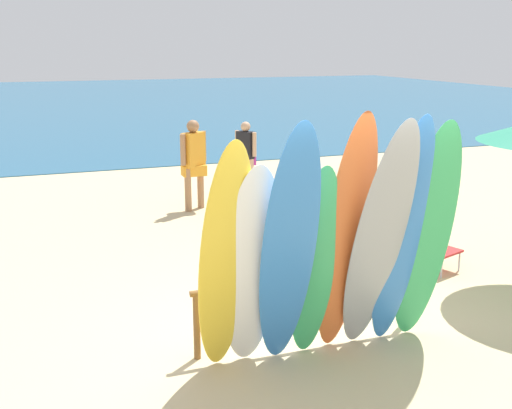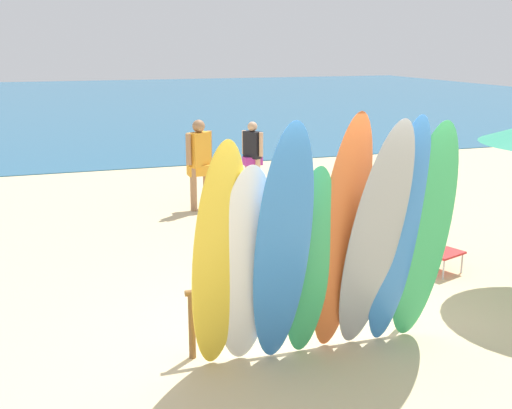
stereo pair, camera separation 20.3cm
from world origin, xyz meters
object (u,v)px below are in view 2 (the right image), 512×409
object	(u,v)px
beach_chair_striped	(423,207)
surfboard_orange_4	(341,238)
surfboard_yellow_0	(219,261)
surfboard_white_1	(245,269)
surfboard_blue_6	(398,236)
beach_chair_blue	(360,216)
surfboard_rack	(305,291)
surfboard_blue_2	(282,251)
surfboard_green_3	(309,265)
beach_chair_red	(431,240)
beachgoer_photographing	(252,152)
beachgoer_near_rack	(199,158)
surfboard_grey_5	(374,241)
surfboard_green_7	(423,236)

from	to	relation	value
beach_chair_striped	surfboard_orange_4	bearing A→B (deg)	-133.94
surfboard_yellow_0	beach_chair_striped	world-z (taller)	surfboard_yellow_0
surfboard_white_1	surfboard_blue_6	distance (m)	1.57
beach_chair_striped	beach_chair_blue	bearing A→B (deg)	-174.19
surfboard_rack	surfboard_blue_2	xyz separation A→B (m)	(-0.50, -0.63, 0.69)
surfboard_green_3	surfboard_blue_6	world-z (taller)	surfboard_blue_6
surfboard_blue_6	beach_chair_red	world-z (taller)	surfboard_blue_6
beach_chair_striped	beachgoer_photographing	bearing A→B (deg)	113.67
surfboard_rack	beachgoer_near_rack	xyz separation A→B (m)	(0.27, 5.79, 0.43)
surfboard_orange_4	surfboard_grey_5	world-z (taller)	surfboard_orange_4
surfboard_green_7	beach_chair_red	size ratio (longest dim) A/B	2.90
surfboard_blue_6	beachgoer_near_rack	size ratio (longest dim) A/B	1.48
surfboard_orange_4	beach_chair_blue	world-z (taller)	surfboard_orange_4
surfboard_white_1	surfboard_blue_2	distance (m)	0.40
surfboard_grey_5	beach_chair_blue	bearing A→B (deg)	61.28
surfboard_green_3	surfboard_rack	bearing A→B (deg)	73.24
beach_chair_striped	beach_chair_red	bearing A→B (deg)	-120.86
surfboard_blue_2	surfboard_green_3	bearing A→B (deg)	34.58
surfboard_white_1	surfboard_green_7	xyz separation A→B (m)	(1.86, -0.07, 0.16)
surfboard_grey_5	beach_chair_striped	xyz separation A→B (m)	(2.99, 3.69, -0.81)
surfboard_white_1	surfboard_green_3	world-z (taller)	surfboard_white_1
surfboard_rack	surfboard_yellow_0	bearing A→B (deg)	-156.92
surfboard_yellow_0	surfboard_blue_6	size ratio (longest dim) A/B	0.94
surfboard_blue_6	beach_chair_red	xyz separation A→B (m)	(1.78, 2.02, -0.82)
surfboard_green_3	surfboard_grey_5	bearing A→B (deg)	-12.11
surfboard_white_1	beach_chair_blue	distance (m)	4.56
surfboard_rack	surfboard_blue_6	distance (m)	1.15
beachgoer_near_rack	surfboard_blue_6	bearing A→B (deg)	-116.80
surfboard_orange_4	beachgoer_near_rack	bearing A→B (deg)	87.26
surfboard_blue_2	beach_chair_blue	size ratio (longest dim) A/B	3.25
surfboard_green_3	surfboard_green_7	size ratio (longest dim) A/B	0.84
surfboard_blue_2	beachgoer_photographing	xyz separation A→B (m)	(2.19, 7.53, -0.39)
surfboard_white_1	beach_chair_red	bearing A→B (deg)	34.62
surfboard_blue_2	beachgoer_photographing	bearing A→B (deg)	79.67
surfboard_rack	surfboard_white_1	bearing A→B (deg)	-151.04
beach_chair_red	surfboard_blue_2	bearing A→B (deg)	-164.87
surfboard_orange_4	surfboard_rack	bearing A→B (deg)	108.20
surfboard_green_3	surfboard_orange_4	distance (m)	0.40
surfboard_rack	beach_chair_red	world-z (taller)	beach_chair_red
surfboard_green_3	surfboard_blue_6	size ratio (longest dim) A/B	0.82
beach_chair_blue	beach_chair_red	bearing A→B (deg)	-71.94
surfboard_blue_6	beach_chair_blue	size ratio (longest dim) A/B	3.16
surfboard_green_7	surfboard_rack	bearing A→B (deg)	160.13
surfboard_orange_4	beach_chair_striped	xyz separation A→B (m)	(3.29, 3.58, -0.83)
surfboard_rack	surfboard_orange_4	distance (m)	0.86
surfboard_white_1	beachgoer_photographing	size ratio (longest dim) A/B	1.44
surfboard_blue_6	surfboard_green_7	distance (m)	0.30
surfboard_rack	surfboard_blue_2	world-z (taller)	surfboard_blue_2
surfboard_green_7	beachgoer_near_rack	size ratio (longest dim) A/B	1.45
beachgoer_photographing	beachgoer_near_rack	bearing A→B (deg)	97.66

